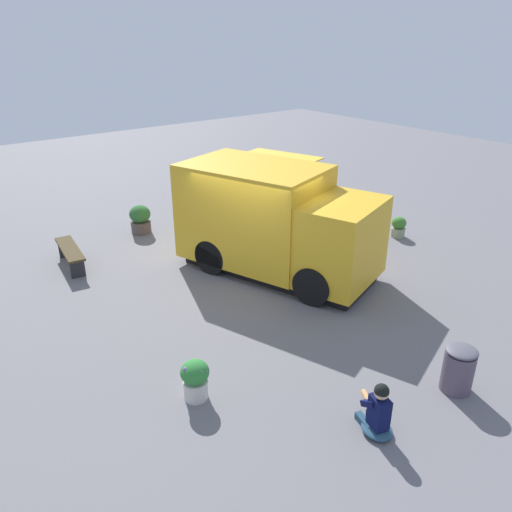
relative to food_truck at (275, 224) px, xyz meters
The scene contains 8 objects.
ground_plane 1.38m from the food_truck, 97.54° to the left, with size 40.00×40.00×0.00m, color slate.
food_truck is the anchor object (origin of this frame).
person_customer 5.72m from the food_truck, 155.52° to the left, with size 0.79×0.58×0.88m.
planter_flowering_near 4.67m from the food_truck, 18.40° to the left, with size 0.61×0.61×0.83m.
planter_flowering_far 4.38m from the food_truck, 97.00° to the right, with size 0.42×0.42×0.59m.
planter_flowering_side 5.03m from the food_truck, 125.12° to the left, with size 0.47×0.47×0.71m.
plaza_bench 5.18m from the food_truck, 49.46° to the left, with size 1.77×0.63×0.51m.
trash_bin 5.43m from the food_truck, behind, with size 0.52×0.52×0.82m.
Camera 1 is at (-8.46, 6.67, 5.49)m, focal length 35.08 mm.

